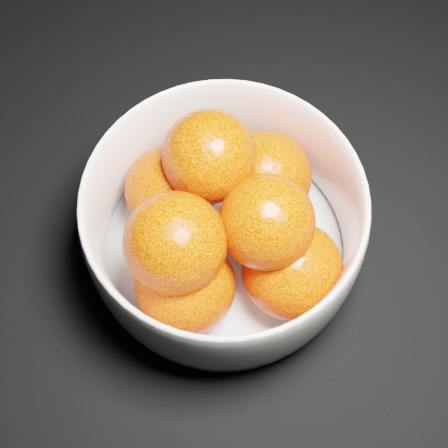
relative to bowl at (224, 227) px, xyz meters
name	(u,v)px	position (x,y,z in m)	size (l,w,h in m)	color
bowl	(224,227)	(0.00, 0.00, 0.00)	(0.21, 0.21, 0.10)	silver
orange_pile	(224,222)	(0.00, 0.00, 0.01)	(0.16, 0.17, 0.12)	#FB3D0A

